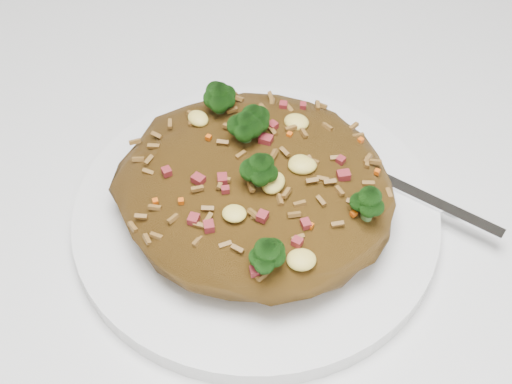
# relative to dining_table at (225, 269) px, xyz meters

# --- Properties ---
(dining_table) EXTENTS (1.20, 0.80, 0.75)m
(dining_table) POSITION_rel_dining_table_xyz_m (0.00, 0.00, 0.00)
(dining_table) COLOR silver
(dining_table) RESTS_ON ground
(plate) EXTENTS (0.24, 0.24, 0.01)m
(plate) POSITION_rel_dining_table_xyz_m (0.03, -0.01, 0.10)
(plate) COLOR white
(plate) RESTS_ON dining_table
(fried_rice) EXTENTS (0.18, 0.17, 0.06)m
(fried_rice) POSITION_rel_dining_table_xyz_m (0.03, -0.01, 0.13)
(fried_rice) COLOR brown
(fried_rice) RESTS_ON plate
(fork) EXTENTS (0.16, 0.04, 0.00)m
(fork) POSITION_rel_dining_table_xyz_m (0.11, 0.05, 0.11)
(fork) COLOR silver
(fork) RESTS_ON plate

